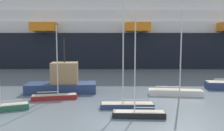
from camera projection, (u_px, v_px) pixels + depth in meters
ground_plane at (116, 123)px, 18.15m from camera, size 600.00×600.00×0.00m
sailboat_0 at (5, 107)px, 21.13m from camera, size 4.13×2.33×6.17m
sailboat_1 at (55, 96)px, 25.08m from camera, size 4.75×1.82×7.69m
sailboat_4 at (175, 91)px, 26.83m from camera, size 6.01×2.30×9.47m
sailboat_5 at (127, 103)px, 21.93m from camera, size 4.90×1.34×9.44m
sailboat_6 at (139, 112)px, 19.33m from camera, size 4.32×1.27×8.37m
fishing_boat_0 at (63, 82)px, 28.26m from camera, size 8.21×3.19×6.39m
cruise_ship at (55, 29)px, 58.74m from camera, size 136.95×24.95×26.60m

